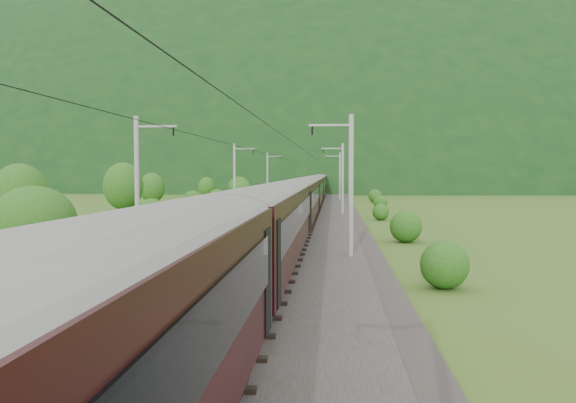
{
  "coord_description": "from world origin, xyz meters",
  "views": [
    {
      "loc": [
        5.25,
        -31.8,
        5.09
      ],
      "look_at": [
        1.43,
        14.53,
        2.6
      ],
      "focal_mm": 35.0,
      "sensor_mm": 36.0,
      "label": 1
    }
  ],
  "objects": [
    {
      "name": "ground",
      "position": [
        0.0,
        0.0,
        0.0
      ],
      "size": [
        600.0,
        600.0,
        0.0
      ],
      "primitive_type": "plane",
      "color": "#365A1C",
      "rests_on": "ground"
    },
    {
      "name": "vegetation_left",
      "position": [
        -14.4,
        11.57,
        2.28
      ],
      "size": [
        12.69,
        142.91,
        6.06
      ],
      "color": "#224B14",
      "rests_on": "ground"
    },
    {
      "name": "overhead_wires",
      "position": [
        0.0,
        10.0,
        7.1
      ],
      "size": [
        4.83,
        198.0,
        0.03
      ],
      "color": "black",
      "rests_on": "ground"
    },
    {
      "name": "catenary_right",
      "position": [
        6.12,
        32.0,
        4.5
      ],
      "size": [
        2.54,
        192.28,
        8.0
      ],
      "color": "gray",
      "rests_on": "railbed"
    },
    {
      "name": "hazard_post_near",
      "position": [
        -0.29,
        28.62,
        1.15
      ],
      "size": [
        0.18,
        0.18,
        1.69
      ],
      "primitive_type": "cylinder",
      "color": "red",
      "rests_on": "railbed"
    },
    {
      "name": "catenary_left",
      "position": [
        -6.12,
        32.0,
        4.5
      ],
      "size": [
        2.54,
        192.28,
        8.0
      ],
      "color": "gray",
      "rests_on": "railbed"
    },
    {
      "name": "mountain_main",
      "position": [
        0.0,
        260.0,
        0.0
      ],
      "size": [
        504.0,
        360.0,
        244.0
      ],
      "primitive_type": "ellipsoid",
      "color": "black",
      "rests_on": "ground"
    },
    {
      "name": "railbed",
      "position": [
        0.0,
        10.0,
        0.15
      ],
      "size": [
        14.0,
        220.0,
        0.3
      ],
      "primitive_type": "cube",
      "color": "#38332D",
      "rests_on": "ground"
    },
    {
      "name": "hazard_post_far",
      "position": [
        0.49,
        47.16,
        1.02
      ],
      "size": [
        0.15,
        0.15,
        1.45
      ],
      "primitive_type": "cylinder",
      "color": "red",
      "rests_on": "railbed"
    },
    {
      "name": "train",
      "position": [
        2.4,
        34.17,
        3.34
      ],
      "size": [
        2.79,
        153.37,
        4.85
      ],
      "color": "black",
      "rests_on": "ground"
    },
    {
      "name": "signal",
      "position": [
        -4.17,
        42.18,
        1.59
      ],
      "size": [
        0.24,
        0.24,
        2.2
      ],
      "color": "black",
      "rests_on": "railbed"
    },
    {
      "name": "track_right",
      "position": [
        2.4,
        10.0,
        0.37
      ],
      "size": [
        2.4,
        220.0,
        0.27
      ],
      "color": "#533523",
      "rests_on": "railbed"
    },
    {
      "name": "track_left",
      "position": [
        -2.4,
        10.0,
        0.37
      ],
      "size": [
        2.4,
        220.0,
        0.27
      ],
      "color": "#533523",
      "rests_on": "railbed"
    },
    {
      "name": "vegetation_right",
      "position": [
        11.08,
        14.95,
        0.92
      ],
      "size": [
        5.09,
        105.12,
        2.08
      ],
      "color": "#224B14",
      "rests_on": "ground"
    },
    {
      "name": "mountain_ridge",
      "position": [
        -120.0,
        300.0,
        0.0
      ],
      "size": [
        336.0,
        280.0,
        132.0
      ],
      "primitive_type": "ellipsoid",
      "color": "black",
      "rests_on": "ground"
    }
  ]
}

